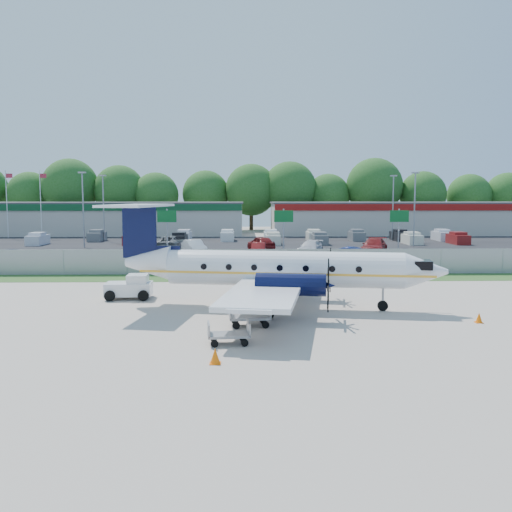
{
  "coord_description": "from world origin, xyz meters",
  "views": [
    {
      "loc": [
        -0.85,
        -30.92,
        6.18
      ],
      "look_at": [
        0.0,
        6.0,
        2.3
      ],
      "focal_mm": 40.0,
      "sensor_mm": 36.0,
      "label": 1
    }
  ],
  "objects_px": {
    "baggage_cart_near": "(250,316)",
    "aircraft": "(277,269)",
    "baggage_cart_far": "(229,334)",
    "pushback_tug": "(131,287)"
  },
  "relations": [
    {
      "from": "baggage_cart_near",
      "to": "baggage_cart_far",
      "type": "distance_m",
      "value": 3.41
    },
    {
      "from": "aircraft",
      "to": "baggage_cart_near",
      "type": "relative_size",
      "value": 9.13
    },
    {
      "from": "baggage_cart_near",
      "to": "aircraft",
      "type": "bearing_deg",
      "value": 70.64
    },
    {
      "from": "baggage_cart_far",
      "to": "baggage_cart_near",
      "type": "bearing_deg",
      "value": 74.27
    },
    {
      "from": "baggage_cart_near",
      "to": "baggage_cart_far",
      "type": "xyz_separation_m",
      "value": [
        -0.92,
        -3.28,
        -0.05
      ]
    },
    {
      "from": "baggage_cart_far",
      "to": "aircraft",
      "type": "bearing_deg",
      "value": 72.17
    },
    {
      "from": "aircraft",
      "to": "baggage_cart_far",
      "type": "xyz_separation_m",
      "value": [
        -2.48,
        -7.7,
        -1.78
      ]
    },
    {
      "from": "baggage_cart_near",
      "to": "baggage_cart_far",
      "type": "relative_size",
      "value": 1.1
    },
    {
      "from": "pushback_tug",
      "to": "baggage_cart_near",
      "type": "relative_size",
      "value": 1.36
    },
    {
      "from": "aircraft",
      "to": "baggage_cart_near",
      "type": "height_order",
      "value": "aircraft"
    }
  ]
}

